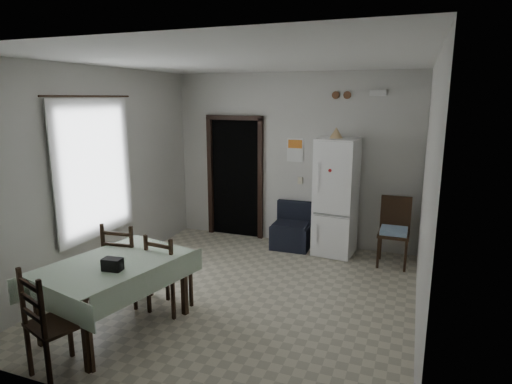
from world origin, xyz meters
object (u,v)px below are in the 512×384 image
Objects in this scene: navy_seat at (292,226)px; corner_chair at (394,233)px; fridge at (336,197)px; dining_chair_far_right at (169,272)px; dining_chair_far_left at (128,261)px; dining_table at (116,296)px; dining_chair_near_head at (57,322)px.

corner_chair is at bearing -9.17° from navy_seat.
corner_chair is at bearing -7.90° from fridge.
dining_chair_far_left is at bearing 3.61° from dining_chair_far_right.
dining_chair_far_right is at bearing -134.87° from corner_chair.
dining_chair_far_left reaches higher than dining_table.
corner_chair reaches higher than dining_chair_far_right.
navy_seat is at bearing -85.26° from dining_chair_near_head.
fridge is 0.91m from navy_seat.
dining_chair_near_head is at bearing -107.75° from fridge.
corner_chair reaches higher than navy_seat.
fridge is 2.47× the size of navy_seat.
dining_chair_far_left is at bearing 128.80° from dining_table.
fridge is 1.95× the size of dining_chair_far_right.
dining_chair_far_right reaches higher than navy_seat.
corner_chair is 4.64m from dining_chair_near_head.
dining_chair_far_right is (0.60, -0.02, -0.04)m from dining_chair_far_left.
dining_table is at bearing -68.93° from dining_chair_near_head.
dining_chair_near_head reaches higher than navy_seat.
dining_chair_far_right is (-0.75, -2.60, 0.10)m from navy_seat.
fridge is at bearing -134.45° from dining_chair_far_left.
fridge is 4.40m from dining_chair_near_head.
dining_table is (-1.06, -3.18, 0.01)m from navy_seat.
navy_seat is 0.79× the size of dining_chair_far_right.
corner_chair is 4.01m from dining_table.
dining_chair_near_head reaches higher than dining_table.
dining_chair_far_right is 0.91× the size of dining_chair_near_head.
corner_chair is 0.69× the size of dining_table.
dining_chair_near_head reaches higher than dining_chair_far_left.
navy_seat is (-0.72, -0.00, -0.56)m from fridge.
corner_chair reaches higher than dining_table.
dining_chair_far_left is (-2.08, -2.58, -0.41)m from fridge.
dining_chair_far_left is 1.08× the size of dining_chair_far_right.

